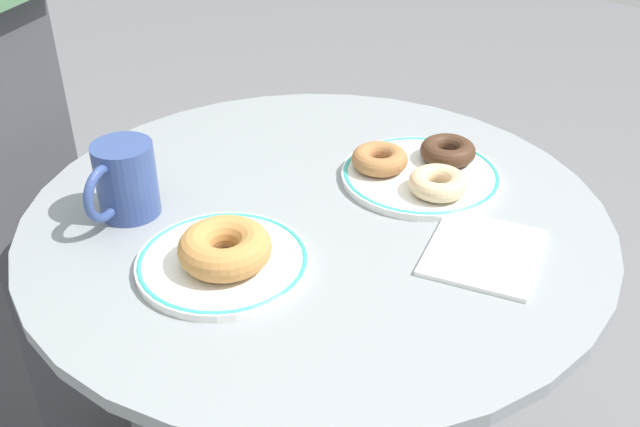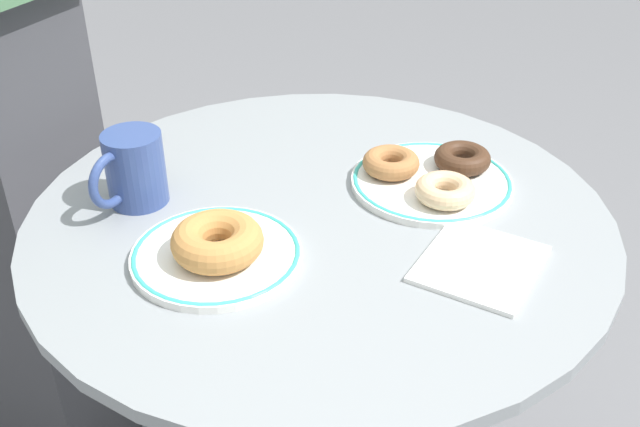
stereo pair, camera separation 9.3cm
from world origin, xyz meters
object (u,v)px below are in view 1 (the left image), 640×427
plate_right (421,175)px  donut_chocolate (448,151)px  donut_cinnamon (381,160)px  coffee_mug (124,181)px  cafe_table (316,330)px  plate_left (225,263)px  paper_napkin (484,252)px  donut_glazed (438,183)px  donut_old_fashioned (225,248)px

plate_right → donut_chocolate: (0.06, -0.01, 0.02)m
donut_chocolate → plate_right: bearing=174.1°
donut_cinnamon → coffee_mug: bearing=149.1°
cafe_table → plate_left: bearing=-178.6°
plate_left → paper_napkin: size_ratio=1.39×
donut_cinnamon → donut_glazed: 0.10m
cafe_table → donut_cinnamon: size_ratio=9.60×
plate_right → donut_cinnamon: (-0.03, 0.05, 0.02)m
plate_left → paper_napkin: 0.31m
donut_cinnamon → plate_left: bearing=-179.8°
cafe_table → plate_right: size_ratio=3.43×
cafe_table → paper_napkin: size_ratio=5.22×
plate_right → donut_glazed: donut_glazed is taller
plate_right → donut_cinnamon: bearing=121.0°
plate_right → donut_old_fashioned: size_ratio=2.05×
cafe_table → donut_old_fashioned: size_ratio=7.05×
donut_cinnamon → donut_glazed: size_ratio=1.00×
plate_left → cafe_table: bearing=1.4°
donut_cinnamon → paper_napkin: size_ratio=0.54×
plate_right → paper_napkin: size_ratio=1.52×
donut_chocolate → donut_glazed: same height
cafe_table → plate_left: size_ratio=3.74×
coffee_mug → donut_old_fashioned: bearing=-88.7°
paper_napkin → plate_right: bearing=59.2°
donut_chocolate → coffee_mug: bearing=148.8°
donut_glazed → plate_left: bearing=162.0°
plate_left → donut_cinnamon: (0.29, 0.00, 0.02)m
paper_napkin → cafe_table: bearing=106.7°
paper_napkin → coffee_mug: size_ratio=1.24×
cafe_table → paper_napkin: bearing=-73.3°
cafe_table → donut_old_fashioned: donut_old_fashioned is taller
cafe_table → donut_glazed: donut_glazed is taller
donut_chocolate → coffee_mug: coffee_mug is taller
donut_old_fashioned → donut_cinnamon: bearing=1.0°
cafe_table → donut_chocolate: bearing=-14.7°
cafe_table → coffee_mug: coffee_mug is taller
donut_old_fashioned → donut_chocolate: (0.38, -0.05, -0.01)m
donut_old_fashioned → plate_left: bearing=62.3°
donut_cinnamon → paper_napkin: (-0.07, -0.21, -0.02)m
donut_cinnamon → paper_napkin: bearing=-107.9°
plate_left → donut_glazed: 0.31m
cafe_table → donut_old_fashioned: 0.29m
donut_old_fashioned → donut_cinnamon: size_ratio=1.36×
plate_right → donut_chocolate: bearing=-5.9°
donut_old_fashioned → coffee_mug: coffee_mug is taller
donut_old_fashioned → donut_cinnamon: 0.30m
cafe_table → plate_right: 0.27m
donut_old_fashioned → donut_glazed: (0.30, -0.09, -0.01)m
plate_right → paper_napkin: 0.19m
plate_left → donut_chocolate: (0.38, -0.05, 0.02)m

